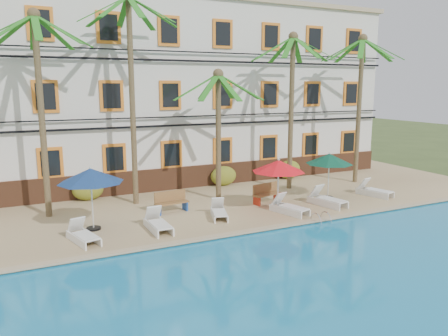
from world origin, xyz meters
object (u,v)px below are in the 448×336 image
umbrella_green (329,159)px  pool_ladder (321,221)px  palm_b (131,73)px  palm_d (292,90)px  umbrella_blue (91,176)px  lounger_f (374,190)px  palm_a (39,87)px  palm_e (360,89)px  bench_right (266,193)px  lounger_e (327,199)px  bench_left (171,202)px  lounger_b (158,223)px  palm_c (218,115)px  lounger_c (219,212)px  umbrella_red (278,166)px  lounger_a (83,235)px  lounger_d (289,207)px

umbrella_green → pool_ladder: bearing=-132.7°
palm_b → palm_d: (8.30, -0.53, -0.77)m
umbrella_blue → lounger_f: size_ratio=1.30×
palm_d → palm_a: bearing=179.6°
palm_e → lounger_f: (-1.42, -2.95, -5.03)m
bench_right → pool_ladder: size_ratio=2.10×
umbrella_green → lounger_e: (-0.91, -1.05, -1.66)m
lounger_f → bench_left: (-10.21, 1.70, 0.19)m
umbrella_blue → lounger_e: umbrella_blue is taller
palm_a → lounger_b: 7.36m
palm_c → bench_right: 4.36m
lounger_e → bench_right: 2.82m
umbrella_green → lounger_c: (-6.24, -0.60, -1.71)m
umbrella_red → lounger_f: 6.10m
palm_d → pool_ladder: size_ratio=11.03×
palm_e → bench_right: size_ratio=5.30×
palm_c → umbrella_red: 3.95m
palm_d → lounger_f: (2.95, -3.24, -4.98)m
palm_a → bench_right: bearing=-12.6°
palm_e → lounger_e: (-4.75, -3.36, -5.01)m
umbrella_green → bench_right: 3.59m
lounger_f → palm_e: bearing=64.2°
lounger_e → bench_right: bench_right is taller
palm_e → lounger_b: palm_e is taller
umbrella_green → lounger_e: 2.17m
lounger_f → palm_d: bearing=132.3°
lounger_a → bench_left: size_ratio=1.18×
palm_c → palm_d: 4.60m
umbrella_red → lounger_d: (0.22, -0.56, -1.73)m
palm_e → lounger_e: 7.68m
bench_left → bench_right: (4.57, -0.50, 0.00)m
lounger_c → lounger_e: lounger_e is taller
palm_c → pool_ladder: palm_c is taller
palm_b → palm_d: size_ratio=1.17×
palm_e → pool_ladder: bearing=-141.4°
palm_d → umbrella_red: 5.53m
umbrella_blue → lounger_c: bearing=-7.7°
palm_e → pool_ladder: palm_e is taller
lounger_b → lounger_f: 11.48m
palm_b → palm_d: bearing=-3.7°
lounger_e → lounger_a: bearing=-179.3°
lounger_c → palm_e: bearing=16.1°
lounger_c → lounger_d: (3.02, -0.75, 0.02)m
bench_right → umbrella_blue: bearing=-176.6°
lounger_c → lounger_e: 5.34m
lounger_f → bench_left: 10.35m
pool_ladder → palm_b: bearing=135.7°
palm_c → lounger_f: 8.79m
lounger_a → bench_right: bench_right is taller
umbrella_blue → lounger_c: size_ratio=1.43×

